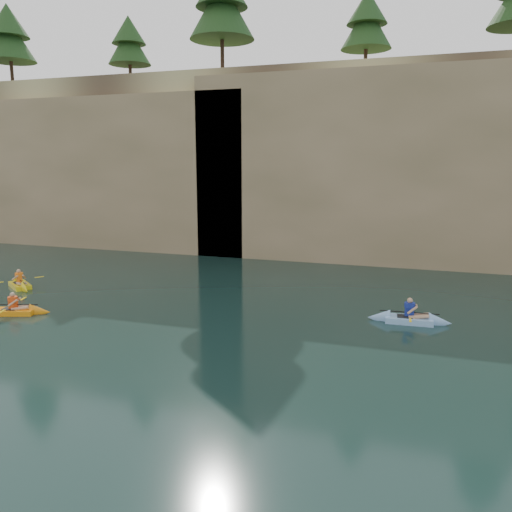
% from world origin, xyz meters
% --- Properties ---
extents(ground, '(160.00, 160.00, 0.00)m').
position_xyz_m(ground, '(0.00, 0.00, 0.00)').
color(ground, black).
rests_on(ground, ground).
extents(cliff, '(70.00, 16.00, 12.00)m').
position_xyz_m(cliff, '(0.00, 30.00, 6.00)').
color(cliff, tan).
rests_on(cliff, ground).
extents(cliff_slab_west, '(26.00, 2.40, 10.56)m').
position_xyz_m(cliff_slab_west, '(-20.00, 22.60, 5.28)').
color(cliff_slab_west, '#9C7F5E').
rests_on(cliff_slab_west, ground).
extents(cliff_slab_center, '(24.00, 2.40, 11.40)m').
position_xyz_m(cliff_slab_center, '(2.00, 22.60, 5.70)').
color(cliff_slab_center, '#9C7F5E').
rests_on(cliff_slab_center, ground).
extents(sea_cave_west, '(4.50, 1.00, 4.00)m').
position_xyz_m(sea_cave_west, '(-18.00, 21.95, 2.00)').
color(sea_cave_west, black).
rests_on(sea_cave_west, ground).
extents(sea_cave_center, '(3.50, 1.00, 3.20)m').
position_xyz_m(sea_cave_center, '(-4.00, 21.95, 1.60)').
color(sea_cave_center, black).
rests_on(sea_cave_center, ground).
extents(kayaker_orange, '(2.95, 2.10, 1.09)m').
position_xyz_m(kayaker_orange, '(-11.72, 7.70, 0.14)').
color(kayaker_orange, orange).
rests_on(kayaker_orange, ground).
extents(kayaker_ltblue_near, '(3.07, 2.36, 1.20)m').
position_xyz_m(kayaker_ltblue_near, '(3.18, 11.40, 0.15)').
color(kayaker_ltblue_near, '#85AFDF').
rests_on(kayaker_ltblue_near, ground).
extents(kayaker_yellow, '(2.65, 2.09, 1.12)m').
position_xyz_m(kayaker_yellow, '(-14.66, 11.18, 0.14)').
color(kayaker_yellow, yellow).
rests_on(kayaker_yellow, ground).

